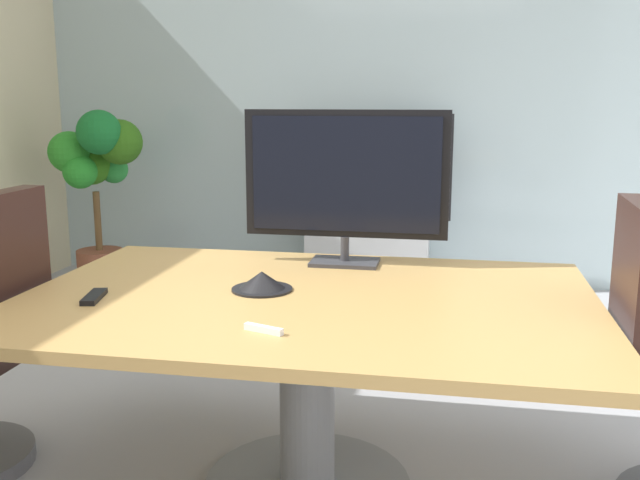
{
  "coord_description": "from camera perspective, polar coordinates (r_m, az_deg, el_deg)",
  "views": [
    {
      "loc": [
        0.57,
        -2.3,
        1.42
      ],
      "look_at": [
        0.08,
        0.3,
        0.89
      ],
      "focal_mm": 39.78,
      "sensor_mm": 36.0,
      "label": 1
    }
  ],
  "objects": [
    {
      "name": "whiteboard_marker",
      "position": [
        2.12,
        -4.56,
        -7.16
      ],
      "size": [
        0.13,
        0.06,
        0.02
      ],
      "primitive_type": "cube",
      "rotation": [
        0.0,
        0.0,
        -0.34
      ],
      "color": "silver",
      "rests_on": "conference_table"
    },
    {
      "name": "wall_back_glass_partition",
      "position": [
        5.53,
        4.93,
        11.91
      ],
      "size": [
        5.41,
        0.1,
        2.95
      ],
      "primitive_type": "cube",
      "color": "#9EB2B7",
      "rests_on": "ground"
    },
    {
      "name": "tv_monitor",
      "position": [
        2.91,
        2.08,
        4.98
      ],
      "size": [
        0.84,
        0.18,
        0.64
      ],
      "color": "#333338",
      "rests_on": "conference_table"
    },
    {
      "name": "potted_plant",
      "position": [
        5.46,
        -17.51,
        5.04
      ],
      "size": [
        0.69,
        0.59,
        1.34
      ],
      "color": "brown",
      "rests_on": "ground"
    },
    {
      "name": "conference_phone",
      "position": [
        2.56,
        -4.69,
        -3.38
      ],
      "size": [
        0.22,
        0.22,
        0.07
      ],
      "color": "black",
      "rests_on": "conference_table"
    },
    {
      "name": "remote_control",
      "position": [
        2.57,
        -17.71,
        -4.37
      ],
      "size": [
        0.09,
        0.18,
        0.02
      ],
      "primitive_type": "cube",
      "rotation": [
        0.0,
        0.0,
        0.21
      ],
      "color": "black",
      "rests_on": "conference_table"
    },
    {
      "name": "wall_display_unit",
      "position": [
        5.28,
        3.89,
        0.66
      ],
      "size": [
        1.2,
        0.36,
        1.31
      ],
      "color": "#B7BABC",
      "rests_on": "ground"
    },
    {
      "name": "conference_table",
      "position": [
        2.55,
        -1.06,
        -8.08
      ],
      "size": [
        2.01,
        1.36,
        0.74
      ],
      "color": "#B2894C",
      "rests_on": "ground"
    }
  ]
}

